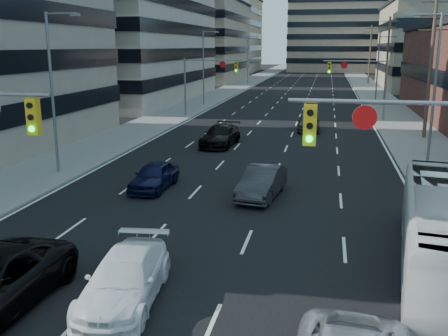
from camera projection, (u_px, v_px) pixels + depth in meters
road_surface at (311, 74)px, 131.45m from camera, size 18.00×300.00×0.02m
sidewalk_left at (267, 73)px, 133.68m from camera, size 5.00×300.00×0.15m
sidewalk_right at (356, 74)px, 129.18m from camera, size 5.00×300.00×0.15m
office_left_far at (193, 42)px, 105.70m from camera, size 20.00×30.00×16.00m
bg_block_left at (215, 36)px, 144.06m from camera, size 24.00×24.00×20.00m
bg_block_right at (442, 51)px, 123.76m from camera, size 22.00×22.00×12.00m
signal_near_right at (440, 161)px, 12.89m from camera, size 6.59×0.33×6.00m
signal_far_left at (207, 75)px, 51.06m from camera, size 6.09×0.33×6.00m
signal_far_right at (361, 77)px, 48.05m from camera, size 6.09×0.33×6.00m
utility_pole_block at (431, 65)px, 38.26m from camera, size 2.20×0.28×11.00m
utility_pole_midblock at (387, 57)px, 66.80m from camera, size 2.20×0.28×11.00m
utility_pole_distant at (370, 54)px, 95.34m from camera, size 2.20×0.28×11.00m
streetlight_left_near at (54, 86)px, 27.62m from camera, size 2.03×0.22×9.00m
streetlight_left_mid at (205, 64)px, 60.92m from camera, size 2.03×0.22×9.00m
streetlight_left_far at (249, 58)px, 94.22m from camera, size 2.03×0.22×9.00m
streetlight_right_near at (432, 85)px, 28.33m from camera, size 2.03×0.22×9.00m
streetlight_right_far at (377, 64)px, 61.63m from camera, size 2.03×0.22×9.00m
white_van at (125, 279)px, 14.33m from camera, size 2.45×5.00×1.40m
transit_bus at (445, 232)px, 15.89m from camera, size 3.78×10.56×2.88m
sedan_blue at (154, 176)px, 25.70m from camera, size 1.78×4.16×1.40m
sedan_grey_center at (262, 182)px, 24.30m from camera, size 2.15×4.69×1.49m
sedan_black_far at (220, 136)px, 36.87m from camera, size 2.47×5.41×1.53m
sedan_grey_right at (309, 122)px, 43.34m from camera, size 1.97×4.68×1.58m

